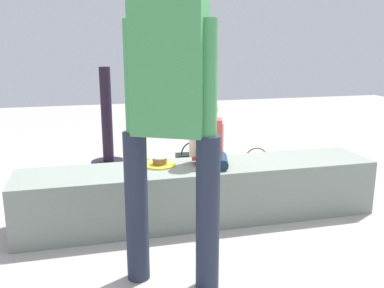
{
  "coord_description": "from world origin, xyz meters",
  "views": [
    {
      "loc": [
        -0.77,
        -2.75,
        1.24
      ],
      "look_at": [
        -0.16,
        -0.37,
        0.64
      ],
      "focal_mm": 39.71,
      "sensor_mm": 36.0,
      "label": 1
    }
  ],
  "objects_px": {
    "water_bottle_near_gift": "(81,194)",
    "handbag_black_leather": "(193,166)",
    "adult_standing": "(170,92)",
    "gift_bag": "(137,177)",
    "cake_plate": "(160,163)",
    "child_seated": "(208,135)",
    "handbag_brown_canvas": "(256,170)"
  },
  "relations": [
    {
      "from": "handbag_black_leather",
      "to": "handbag_brown_canvas",
      "type": "bearing_deg",
      "value": -17.65
    },
    {
      "from": "child_seated",
      "to": "gift_bag",
      "type": "distance_m",
      "value": 0.85
    },
    {
      "from": "adult_standing",
      "to": "gift_bag",
      "type": "height_order",
      "value": "adult_standing"
    },
    {
      "from": "adult_standing",
      "to": "gift_bag",
      "type": "xyz_separation_m",
      "value": [
        -0.01,
        1.36,
        -0.85
      ]
    },
    {
      "from": "child_seated",
      "to": "water_bottle_near_gift",
      "type": "height_order",
      "value": "child_seated"
    },
    {
      "from": "adult_standing",
      "to": "water_bottle_near_gift",
      "type": "relative_size",
      "value": 7.71
    },
    {
      "from": "cake_plate",
      "to": "adult_standing",
      "type": "bearing_deg",
      "value": -96.11
    },
    {
      "from": "child_seated",
      "to": "adult_standing",
      "type": "relative_size",
      "value": 0.29
    },
    {
      "from": "gift_bag",
      "to": "handbag_brown_canvas",
      "type": "height_order",
      "value": "gift_bag"
    },
    {
      "from": "water_bottle_near_gift",
      "to": "handbag_black_leather",
      "type": "xyz_separation_m",
      "value": [
        0.99,
        0.39,
        0.04
      ]
    },
    {
      "from": "adult_standing",
      "to": "handbag_brown_canvas",
      "type": "distance_m",
      "value": 2.0
    },
    {
      "from": "adult_standing",
      "to": "handbag_brown_canvas",
      "type": "relative_size",
      "value": 5.23
    },
    {
      "from": "handbag_brown_canvas",
      "to": "cake_plate",
      "type": "bearing_deg",
      "value": -148.4
    },
    {
      "from": "gift_bag",
      "to": "water_bottle_near_gift",
      "type": "xyz_separation_m",
      "value": [
        -0.45,
        -0.13,
        -0.06
      ]
    },
    {
      "from": "water_bottle_near_gift",
      "to": "handbag_brown_canvas",
      "type": "relative_size",
      "value": 0.68
    },
    {
      "from": "handbag_black_leather",
      "to": "water_bottle_near_gift",
      "type": "bearing_deg",
      "value": -158.68
    },
    {
      "from": "gift_bag",
      "to": "handbag_brown_canvas",
      "type": "xyz_separation_m",
      "value": [
        1.08,
        0.08,
        -0.05
      ]
    },
    {
      "from": "gift_bag",
      "to": "cake_plate",
      "type": "bearing_deg",
      "value": -78.99
    },
    {
      "from": "adult_standing",
      "to": "handbag_black_leather",
      "type": "relative_size",
      "value": 4.57
    },
    {
      "from": "handbag_brown_canvas",
      "to": "gift_bag",
      "type": "bearing_deg",
      "value": -175.76
    },
    {
      "from": "gift_bag",
      "to": "water_bottle_near_gift",
      "type": "distance_m",
      "value": 0.47
    },
    {
      "from": "child_seated",
      "to": "handbag_brown_canvas",
      "type": "xyz_separation_m",
      "value": [
        0.64,
        0.65,
        -0.5
      ]
    },
    {
      "from": "adult_standing",
      "to": "child_seated",
      "type": "bearing_deg",
      "value": 61.47
    },
    {
      "from": "adult_standing",
      "to": "water_bottle_near_gift",
      "type": "bearing_deg",
      "value": 110.74
    },
    {
      "from": "child_seated",
      "to": "gift_bag",
      "type": "height_order",
      "value": "child_seated"
    },
    {
      "from": "adult_standing",
      "to": "handbag_brown_canvas",
      "type": "xyz_separation_m",
      "value": [
        1.07,
        1.44,
        -0.9
      ]
    },
    {
      "from": "cake_plate",
      "to": "handbag_brown_canvas",
      "type": "relative_size",
      "value": 0.7
    },
    {
      "from": "child_seated",
      "to": "handbag_black_leather",
      "type": "xyz_separation_m",
      "value": [
        0.1,
        0.82,
        -0.47
      ]
    },
    {
      "from": "child_seated",
      "to": "water_bottle_near_gift",
      "type": "distance_m",
      "value": 1.12
    },
    {
      "from": "adult_standing",
      "to": "handbag_black_leather",
      "type": "bearing_deg",
      "value": 71.87
    },
    {
      "from": "cake_plate",
      "to": "gift_bag",
      "type": "height_order",
      "value": "cake_plate"
    },
    {
      "from": "cake_plate",
      "to": "handbag_brown_canvas",
      "type": "height_order",
      "value": "cake_plate"
    }
  ]
}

